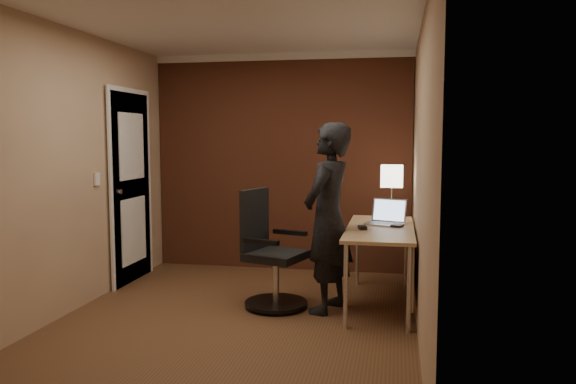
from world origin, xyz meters
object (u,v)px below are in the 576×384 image
(mouse, at_px, (362,228))
(office_chair, at_px, (270,257))
(person, at_px, (328,218))
(laptop, at_px, (387,217))
(wallet, at_px, (397,226))
(desk_lamp, at_px, (392,177))
(desk, at_px, (388,241))

(mouse, relative_size, office_chair, 0.10)
(mouse, distance_m, person, 0.32)
(laptop, distance_m, wallet, 0.19)
(desk_lamp, distance_m, person, 1.08)
(desk, bearing_deg, person, -154.35)
(desk, height_order, desk_lamp, desk_lamp)
(desk, distance_m, laptop, 0.27)
(desk_lamp, xyz_separation_m, laptop, (-0.04, -0.44, -0.35))
(laptop, relative_size, person, 0.24)
(desk_lamp, distance_m, laptop, 0.57)
(laptop, relative_size, wallet, 3.60)
(office_chair, height_order, person, person)
(desk, bearing_deg, wallet, 26.79)
(desk, relative_size, mouse, 15.00)
(mouse, height_order, office_chair, office_chair)
(laptop, xyz_separation_m, wallet, (0.10, -0.16, -0.05))
(desk, distance_m, wallet, 0.16)
(wallet, bearing_deg, office_chair, -166.61)
(laptop, height_order, person, person)
(mouse, relative_size, person, 0.06)
(wallet, distance_m, person, 0.67)
(desk, xyz_separation_m, office_chair, (-1.06, -0.23, -0.14))
(laptop, xyz_separation_m, office_chair, (-1.04, -0.43, -0.33))
(desk, distance_m, person, 0.63)
(desk, xyz_separation_m, desk_lamp, (0.02, 0.64, 0.55))
(desk_lamp, height_order, person, person)
(wallet, bearing_deg, laptop, 121.74)
(desk_lamp, relative_size, office_chair, 0.51)
(desk, xyz_separation_m, wallet, (0.08, 0.04, 0.14))
(laptop, distance_m, mouse, 0.42)
(wallet, xyz_separation_m, person, (-0.60, -0.29, 0.10))
(wallet, bearing_deg, desk_lamp, 95.73)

